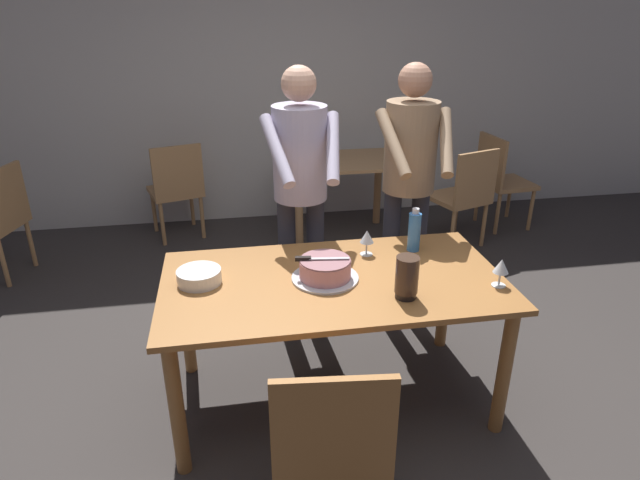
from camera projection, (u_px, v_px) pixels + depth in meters
The scene contains 17 objects.
ground_plane at pixel (332, 396), 3.05m from camera, with size 14.00×14.00×0.00m, color #383330.
back_wall at pixel (275, 80), 5.13m from camera, with size 10.00×0.12×2.70m, color beige.
main_dining_table at pixel (333, 296), 2.78m from camera, with size 1.73×0.92×0.75m.
cake_on_platter at pixel (325, 270), 2.72m from camera, with size 0.34×0.34×0.11m.
cake_knife at pixel (311, 258), 2.69m from camera, with size 0.27×0.06×0.02m.
plate_stack at pixel (199, 276), 2.69m from camera, with size 0.22×0.22×0.07m.
wine_glass_near at pixel (501, 267), 2.63m from camera, with size 0.08×0.08×0.14m.
wine_glass_far at pixel (367, 237), 2.96m from camera, with size 0.08×0.08×0.14m.
water_bottle at pixel (414, 231), 3.01m from camera, with size 0.07×0.07×0.25m.
hurricane_lamp at pixel (407, 277), 2.53m from camera, with size 0.11×0.11×0.21m.
person_cutting_cake at pixel (300, 178), 3.21m from camera, with size 0.47×0.56×1.72m.
person_standing_beside at pixel (409, 171), 3.34m from camera, with size 0.47×0.56×1.72m.
chair_near_side at pixel (330, 444), 2.06m from camera, with size 0.48×0.48×0.90m.
background_table at pixel (341, 177), 4.89m from camera, with size 1.00×0.70×0.74m.
background_chair_0 at pixel (177, 187), 4.90m from camera, with size 0.55×0.55×0.90m.
background_chair_1 at pixel (464, 194), 4.73m from camera, with size 0.56×0.56×0.90m.
background_chair_2 at pixel (501, 178), 5.15m from camera, with size 0.48×0.48×0.90m.
Camera 1 is at (-0.48, -2.38, 2.04)m, focal length 30.41 mm.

